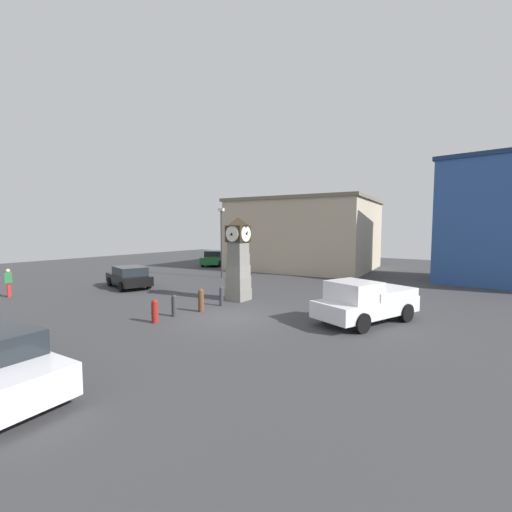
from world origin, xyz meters
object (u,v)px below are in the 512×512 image
at_px(bollard_end_row, 221,296).
at_px(bollard_near_tower, 155,311).
at_px(pickup_truck, 366,301).
at_px(pedestrian_near_bench, 9,281).
at_px(bollard_mid_row, 174,305).
at_px(car_silver_hatch, 129,277).
at_px(car_end_of_row, 313,265).
at_px(car_far_lot, 215,258).
at_px(bollard_far_row, 201,300).
at_px(clock_tower, 238,259).
at_px(street_lamp_near_road, 221,237).

bearing_deg(bollard_end_row, bollard_near_tower, -93.42).
distance_m(pickup_truck, pedestrian_near_bench, 20.18).
bearing_deg(bollard_end_row, bollard_mid_row, -97.45).
xyz_separation_m(car_silver_hatch, car_end_of_row, (7.01, 14.33, -0.00)).
relative_size(bollard_end_row, car_silver_hatch, 0.22).
xyz_separation_m(bollard_near_tower, car_end_of_row, (-1.58, 19.10, 0.23)).
distance_m(car_far_lot, car_end_of_row, 11.69).
height_order(bollard_mid_row, car_silver_hatch, car_silver_hatch).
xyz_separation_m(bollard_far_row, car_end_of_row, (-1.85, 16.53, 0.17)).
height_order(clock_tower, pedestrian_near_bench, clock_tower).
bearing_deg(bollard_end_row, car_end_of_row, 96.95).
bearing_deg(bollard_mid_row, car_end_of_row, 94.62).
distance_m(bollard_near_tower, pickup_truck, 9.14).
bearing_deg(bollard_far_row, bollard_near_tower, -95.92).
bearing_deg(bollard_near_tower, bollard_end_row, 86.58).
xyz_separation_m(bollard_near_tower, car_silver_hatch, (-8.59, 4.77, 0.23)).
distance_m(pickup_truck, street_lamp_near_road, 15.69).
relative_size(car_far_lot, pickup_truck, 0.95).
bearing_deg(clock_tower, pedestrian_near_bench, -148.93).
height_order(pickup_truck, pedestrian_near_bench, pickup_truck).
height_order(pickup_truck, street_lamp_near_road, street_lamp_near_road).
bearing_deg(pedestrian_near_bench, bollard_far_row, 17.87).
bearing_deg(bollard_mid_row, clock_tower, 87.29).
bearing_deg(bollard_far_row, bollard_mid_row, -106.43).
bearing_deg(clock_tower, bollard_end_row, -84.43).
distance_m(bollard_end_row, car_far_lot, 20.00).
xyz_separation_m(bollard_mid_row, bollard_end_row, (0.38, 2.91, 0.00)).
xyz_separation_m(bollard_near_tower, car_far_lot, (-13.27, 18.86, 0.30)).
distance_m(bollard_mid_row, car_end_of_row, 17.95).
bearing_deg(bollard_far_row, street_lamp_near_road, 125.38).
relative_size(bollard_end_row, pedestrian_near_bench, 0.61).
bearing_deg(car_far_lot, car_silver_hatch, -71.64).
distance_m(bollard_end_row, car_silver_hatch, 8.87).
xyz_separation_m(bollard_far_row, pickup_truck, (7.19, 2.71, 0.35)).
height_order(car_silver_hatch, street_lamp_near_road, street_lamp_near_road).
distance_m(bollard_far_row, pickup_truck, 7.69).
height_order(car_end_of_row, pickup_truck, pickup_truck).
height_order(bollard_end_row, car_silver_hatch, car_silver_hatch).
distance_m(bollard_near_tower, car_far_lot, 23.06).
relative_size(bollard_near_tower, bollard_mid_row, 1.01).
xyz_separation_m(pedestrian_near_bench, street_lamp_near_road, (5.15, 13.34, 2.38)).
height_order(bollard_near_tower, street_lamp_near_road, street_lamp_near_road).
relative_size(clock_tower, pickup_truck, 0.89).
height_order(bollard_mid_row, bollard_end_row, bollard_end_row).
bearing_deg(car_end_of_row, car_far_lot, -178.82).
bearing_deg(car_end_of_row, clock_tower, -82.88).
height_order(bollard_near_tower, car_far_lot, car_far_lot).
xyz_separation_m(bollard_mid_row, car_end_of_row, (-1.45, 17.89, 0.24)).
height_order(car_end_of_row, street_lamp_near_road, street_lamp_near_road).
distance_m(car_far_lot, pedestrian_near_bench, 20.19).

